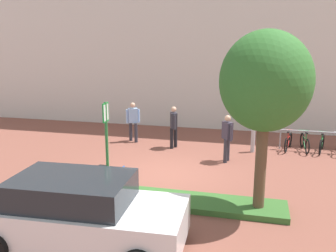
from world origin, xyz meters
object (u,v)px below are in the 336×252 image
Objects in this scene: bollard_steel at (253,141)px; person_shirt_blue at (133,119)px; bike_at_sign at (109,183)px; person_suited_navy at (227,135)px; tree_sidewalk at (266,83)px; bike_rack_cluster at (322,143)px; parking_sign_post at (107,136)px; car_white_hatch at (80,213)px; person_suited_dark at (174,124)px.

person_shirt_blue is at bearing 175.83° from bollard_steel.
bike_at_sign is 0.98× the size of person_suited_navy.
bike_rack_cluster is at bearing 68.08° from tree_sidewalk.
parking_sign_post is 1.56× the size of person_suited_navy.
bike_rack_cluster is at bearing 30.92° from person_suited_navy.
bike_rack_cluster is 7.76m from person_shirt_blue.
car_white_hatch is at bearing -79.99° from parking_sign_post.
bike_rack_cluster is 4.18m from person_suited_navy.
person_suited_dark is at bearing -171.64° from bike_rack_cluster.
bike_rack_cluster is 1.87× the size of person_suited_dark.
bike_rack_cluster is (2.41, 6.00, -2.96)m from tree_sidewalk.
car_white_hatch is at bearing -125.44° from bike_rack_cluster.
parking_sign_post is at bearing -125.95° from bollard_steel.
bollard_steel is 0.52× the size of person_shirt_blue.
tree_sidewalk is at bearing -56.60° from person_suited_dark.
person_suited_dark is at bearing 88.13° from car_white_hatch.
person_suited_dark is 2.00m from person_shirt_blue.
parking_sign_post is 2.74m from car_white_hatch.
bike_rack_cluster is at bearing 41.88° from bike_at_sign.
bollard_steel is 1.78m from person_suited_navy.
person_suited_navy is at bearing -149.08° from bike_rack_cluster.
bike_at_sign is 0.52× the size of bike_rack_cluster.
tree_sidewalk is at bearing -1.92° from bike_at_sign.
person_shirt_blue is 8.37m from car_white_hatch.
car_white_hatch reaches higher than bollard_steel.
bollard_steel is (-0.23, 5.32, -2.85)m from tree_sidewalk.
person_suited_dark is at bearing 82.30° from parking_sign_post.
person_suited_dark and person_suited_navy have the same top height.
parking_sign_post reaches higher than bollard_steel.
person_shirt_blue is at bearing 102.24° from parking_sign_post.
tree_sidewalk is at bearing -87.49° from bollard_steel.
person_suited_dark is 7.66m from car_white_hatch.
person_suited_dark is (-5.80, -0.85, 0.64)m from bike_rack_cluster.
bike_rack_cluster is (6.50, 5.99, -1.40)m from parking_sign_post.
bollard_steel is 0.52× the size of person_suited_navy.
parking_sign_post is at bearing 100.01° from car_white_hatch.
bike_at_sign is at bearing 178.08° from tree_sidewalk.
person_suited_navy is (-3.55, -2.12, 0.64)m from bike_rack_cluster.
tree_sidewalk is 2.64× the size of person_suited_dark.
bike_rack_cluster is 0.73× the size of car_white_hatch.
person_shirt_blue is at bearing 101.56° from car_white_hatch.
car_white_hatch is (-2.51, -6.38, -0.23)m from person_suited_navy.
person_suited_navy is at bearing -29.38° from person_suited_dark.
parking_sign_post is 2.98× the size of bollard_steel.
bike_at_sign is 5.71m from person_shirt_blue.
tree_sidewalk is 1.41× the size of bike_rack_cluster.
person_suited_dark is 2.59m from person_suited_navy.
tree_sidewalk is 2.70× the size of bike_at_sign.
person_suited_navy is (2.99, 3.73, 0.63)m from bike_at_sign.
bollard_steel is at bearing 92.51° from tree_sidewalk.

